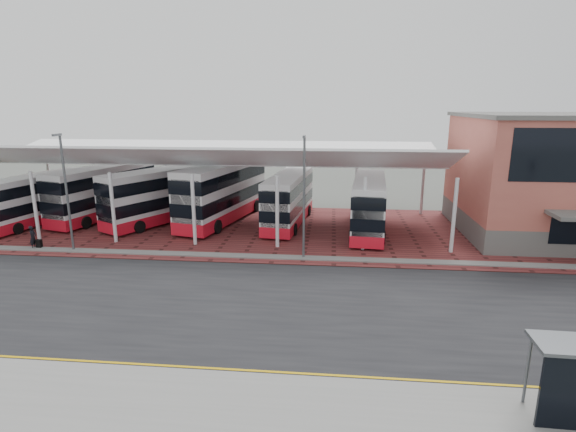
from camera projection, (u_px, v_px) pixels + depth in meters
name	position (u px, v px, depth m)	size (l,w,h in m)	color
ground	(258.00, 297.00, 23.77)	(140.00, 140.00, 0.00)	#4A4D47
road	(255.00, 305.00, 22.80)	(120.00, 14.00, 0.02)	black
forecourt	(309.00, 230.00, 36.11)	(72.00, 16.00, 0.06)	maroon
sidewalk	(215.00, 407.00, 15.07)	(120.00, 4.00, 0.14)	slate
north_kerb	(273.00, 257.00, 29.73)	(120.00, 0.80, 0.14)	slate
yellow_line_near	(228.00, 374.00, 17.01)	(120.00, 0.12, 0.01)	#C49609
yellow_line_far	(230.00, 369.00, 17.30)	(120.00, 0.12, 0.01)	#C49609
canopy	(212.00, 156.00, 36.37)	(37.00, 11.63, 7.07)	silver
lamp_west	(66.00, 189.00, 30.09)	(0.16, 0.90, 8.07)	#4F5257
lamp_east	(304.00, 194.00, 28.56)	(0.16, 0.90, 8.07)	#4F5257
bus_0	(37.00, 200.00, 37.77)	(4.39, 10.23, 4.11)	silver
bus_1	(104.00, 192.00, 39.67)	(5.51, 11.37, 4.57)	silver
bus_2	(163.00, 196.00, 38.25)	(7.63, 10.86, 4.55)	silver
bus_3	(223.00, 192.00, 38.54)	(5.54, 12.44, 5.00)	silver
bus_4	(289.00, 200.00, 37.50)	(3.50, 10.42, 4.21)	silver
bus_5	(369.00, 205.00, 35.32)	(3.28, 10.47, 4.24)	silver
pedestrian	(33.00, 237.00, 31.39)	(0.60, 0.39, 1.63)	black
suitcase	(39.00, 244.00, 31.53)	(0.37, 0.26, 0.63)	black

